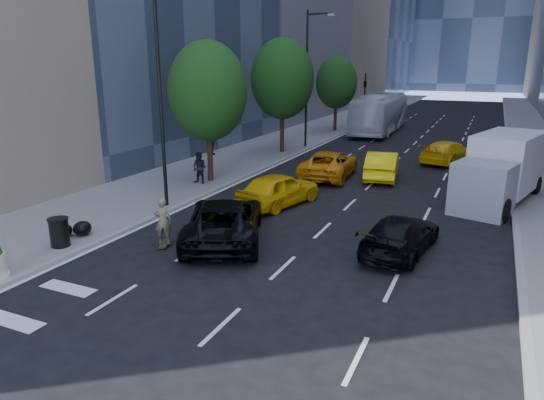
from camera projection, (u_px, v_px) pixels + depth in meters
The scene contains 22 objects.
ground at pixel (255, 263), 16.14m from camera, with size 160.00×160.00×0.00m, color black.
sidewalk_left at pixel (310, 132), 45.98m from camera, with size 6.00×120.00×0.15m, color slate.
sidewalk_right at pixel (535, 146), 38.43m from camera, with size 4.00×120.00×0.15m, color slate.
lamp_near at pixel (162, 78), 20.57m from camera, with size 2.13×0.22×10.00m.
lamp_far at pixel (309, 71), 36.35m from camera, with size 2.13×0.22×10.00m.
tree_near at pixel (208, 91), 25.53m from camera, with size 4.20×4.20×7.46m.
tree_mid at pixel (282, 79), 34.20m from camera, with size 4.50×4.50×7.99m.
tree_far at pixel (336, 83), 45.78m from camera, with size 3.90×3.90×6.92m.
traffic_signal at pixel (365, 84), 52.58m from camera, with size 2.48×0.53×5.20m.
skateboarder at pixel (163, 224), 17.34m from camera, with size 0.62×0.41×1.70m, color olive.
black_sedan_lincoln at pixel (224, 220), 17.97m from camera, with size 2.66×5.76×1.60m, color black.
black_sedan_mercedes at pixel (400, 235), 16.83m from camera, with size 1.85×4.55×1.32m, color black.
taxi_a at pixel (279, 189), 22.41m from camera, with size 1.85×4.61×1.57m, color #E6B60C.
taxi_b at pixel (382, 165), 27.71m from camera, with size 1.67×4.78×1.58m, color yellow.
taxi_c at pixel (329, 164), 28.04m from camera, with size 2.55×5.54×1.54m, color orange.
taxi_d at pixel (448, 152), 32.05m from camera, with size 2.05×5.04×1.46m, color yellow.
city_bus at pixel (380, 113), 46.09m from camera, with size 3.04×13.00×3.62m, color white.
box_truck at pixel (501, 169), 22.67m from camera, with size 4.14×7.11×3.21m.
pedestrian_a at pixel (200, 168), 25.93m from camera, with size 0.83×0.64×1.70m, color black.
pedestrian_b at pixel (212, 143), 34.11m from camera, with size 1.01×0.42×1.72m, color black.
trash_can at pixel (59, 233), 17.07m from camera, with size 0.66×0.66×0.99m, color black.
garbage_bags at pixel (75, 229), 18.15m from camera, with size 1.11×1.07×0.55m.
Camera 1 is at (6.68, -13.40, 6.40)m, focal length 32.00 mm.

